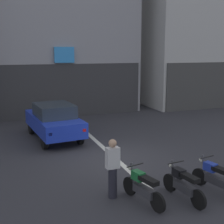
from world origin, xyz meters
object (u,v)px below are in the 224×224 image
at_px(motorcycle_black_row_left_mid, 183,184).
at_px(person_by_motorcycles, 113,168).
at_px(car_blue_crossing_near, 54,120).
at_px(motorcycle_blue_row_centre, 215,177).
at_px(motorcycle_green_row_leftmost, 143,187).

bearing_deg(motorcycle_black_row_left_mid, person_by_motorcycles, 155.86).
bearing_deg(car_blue_crossing_near, person_by_motorcycles, -85.57).
relative_size(car_blue_crossing_near, motorcycle_blue_row_centre, 2.59).
bearing_deg(motorcycle_blue_row_centre, person_by_motorcycles, 165.73).
distance_m(motorcycle_green_row_leftmost, motorcycle_black_row_left_mid, 1.13).
xyz_separation_m(car_blue_crossing_near, motorcycle_green_row_leftmost, (1.12, -6.83, -0.43)).
bearing_deg(person_by_motorcycles, car_blue_crossing_near, 94.43).
relative_size(car_blue_crossing_near, motorcycle_green_row_leftmost, 2.60).
bearing_deg(car_blue_crossing_near, motorcycle_black_row_left_mid, -72.45).
bearing_deg(person_by_motorcycles, motorcycle_black_row_left_mid, -24.14).
height_order(motorcycle_green_row_leftmost, person_by_motorcycles, person_by_motorcycles).
distance_m(car_blue_crossing_near, person_by_motorcycles, 6.28).
xyz_separation_m(motorcycle_green_row_leftmost, motorcycle_black_row_left_mid, (1.11, -0.22, 0.00)).
bearing_deg(car_blue_crossing_near, motorcycle_green_row_leftmost, -80.69).
height_order(motorcycle_green_row_leftmost, motorcycle_blue_row_centre, same).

